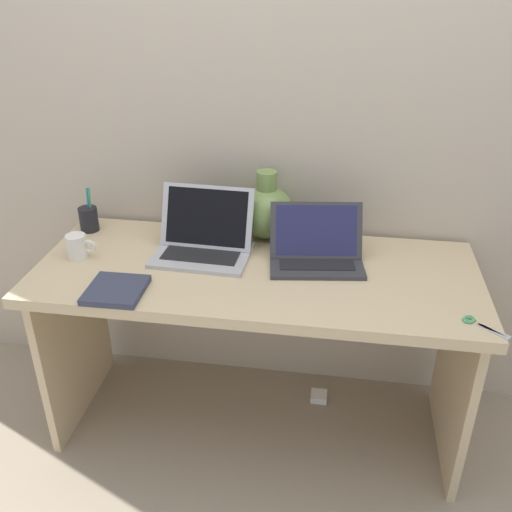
{
  "coord_description": "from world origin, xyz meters",
  "views": [
    {
      "loc": [
        0.27,
        -1.73,
        1.73
      ],
      "look_at": [
        0.0,
        0.0,
        0.79
      ],
      "focal_mm": 39.66,
      "sensor_mm": 36.0,
      "label": 1
    }
  ],
  "objects_px": {
    "laptop_left": "(204,237)",
    "notebook_stack": "(116,290)",
    "pen_cup": "(89,219)",
    "power_brick": "(319,396)",
    "green_vase": "(267,211)",
    "scissors": "(478,324)",
    "laptop_right": "(316,248)",
    "coffee_mug": "(78,247)"
  },
  "relations": [
    {
      "from": "laptop_right",
      "to": "coffee_mug",
      "type": "relative_size",
      "value": 3.22
    },
    {
      "from": "laptop_left",
      "to": "coffee_mug",
      "type": "height_order",
      "value": "laptop_left"
    },
    {
      "from": "laptop_left",
      "to": "green_vase",
      "type": "height_order",
      "value": "green_vase"
    },
    {
      "from": "notebook_stack",
      "to": "scissors",
      "type": "xyz_separation_m",
      "value": [
        1.15,
        -0.0,
        -0.01
      ]
    },
    {
      "from": "laptop_left",
      "to": "coffee_mug",
      "type": "relative_size",
      "value": 3.21
    },
    {
      "from": "laptop_right",
      "to": "coffee_mug",
      "type": "xyz_separation_m",
      "value": [
        -0.86,
        -0.11,
        -0.01
      ]
    },
    {
      "from": "laptop_left",
      "to": "green_vase",
      "type": "distance_m",
      "value": 0.28
    },
    {
      "from": "scissors",
      "to": "coffee_mug",
      "type": "bearing_deg",
      "value": 170.98
    },
    {
      "from": "green_vase",
      "to": "scissors",
      "type": "relative_size",
      "value": 2.09
    },
    {
      "from": "coffee_mug",
      "to": "power_brick",
      "type": "xyz_separation_m",
      "value": [
        0.91,
        0.2,
        -0.77
      ]
    },
    {
      "from": "coffee_mug",
      "to": "power_brick",
      "type": "bearing_deg",
      "value": 12.66
    },
    {
      "from": "laptop_left",
      "to": "notebook_stack",
      "type": "relative_size",
      "value": 1.88
    },
    {
      "from": "laptop_left",
      "to": "scissors",
      "type": "relative_size",
      "value": 2.79
    },
    {
      "from": "laptop_left",
      "to": "coffee_mug",
      "type": "xyz_separation_m",
      "value": [
        -0.45,
        -0.11,
        -0.02
      ]
    },
    {
      "from": "laptop_left",
      "to": "laptop_right",
      "type": "bearing_deg",
      "value": -1.1
    },
    {
      "from": "scissors",
      "to": "power_brick",
      "type": "bearing_deg",
      "value": 137.76
    },
    {
      "from": "power_brick",
      "to": "pen_cup",
      "type": "bearing_deg",
      "value": 178.49
    },
    {
      "from": "green_vase",
      "to": "notebook_stack",
      "type": "bearing_deg",
      "value": -130.82
    },
    {
      "from": "green_vase",
      "to": "scissors",
      "type": "xyz_separation_m",
      "value": [
        0.72,
        -0.5,
        -0.1
      ]
    },
    {
      "from": "notebook_stack",
      "to": "pen_cup",
      "type": "relative_size",
      "value": 1.01
    },
    {
      "from": "pen_cup",
      "to": "scissors",
      "type": "relative_size",
      "value": 1.46
    },
    {
      "from": "notebook_stack",
      "to": "pen_cup",
      "type": "xyz_separation_m",
      "value": [
        -0.28,
        0.44,
        0.04
      ]
    },
    {
      "from": "green_vase",
      "to": "power_brick",
      "type": "bearing_deg",
      "value": -18.28
    },
    {
      "from": "green_vase",
      "to": "pen_cup",
      "type": "xyz_separation_m",
      "value": [
        -0.71,
        -0.06,
        -0.06
      ]
    },
    {
      "from": "pen_cup",
      "to": "scissors",
      "type": "distance_m",
      "value": 1.5
    },
    {
      "from": "laptop_left",
      "to": "power_brick",
      "type": "xyz_separation_m",
      "value": [
        0.46,
        0.09,
        -0.79
      ]
    },
    {
      "from": "power_brick",
      "to": "green_vase",
      "type": "bearing_deg",
      "value": 161.72
    },
    {
      "from": "scissors",
      "to": "power_brick",
      "type": "distance_m",
      "value": 0.96
    },
    {
      "from": "scissors",
      "to": "power_brick",
      "type": "relative_size",
      "value": 1.84
    },
    {
      "from": "pen_cup",
      "to": "power_brick",
      "type": "distance_m",
      "value": 1.24
    },
    {
      "from": "green_vase",
      "to": "coffee_mug",
      "type": "bearing_deg",
      "value": -156.42
    },
    {
      "from": "green_vase",
      "to": "pen_cup",
      "type": "bearing_deg",
      "value": -175.39
    },
    {
      "from": "scissors",
      "to": "laptop_right",
      "type": "bearing_deg",
      "value": 147.54
    },
    {
      "from": "green_vase",
      "to": "scissors",
      "type": "height_order",
      "value": "green_vase"
    },
    {
      "from": "laptop_right",
      "to": "notebook_stack",
      "type": "relative_size",
      "value": 1.88
    },
    {
      "from": "scissors",
      "to": "pen_cup",
      "type": "bearing_deg",
      "value": 162.62
    },
    {
      "from": "notebook_stack",
      "to": "power_brick",
      "type": "height_order",
      "value": "notebook_stack"
    },
    {
      "from": "green_vase",
      "to": "laptop_left",
      "type": "bearing_deg",
      "value": -140.38
    },
    {
      "from": "laptop_left",
      "to": "green_vase",
      "type": "relative_size",
      "value": 1.33
    },
    {
      "from": "green_vase",
      "to": "pen_cup",
      "type": "distance_m",
      "value": 0.72
    },
    {
      "from": "laptop_right",
      "to": "green_vase",
      "type": "bearing_deg",
      "value": 138.77
    },
    {
      "from": "laptop_left",
      "to": "notebook_stack",
      "type": "bearing_deg",
      "value": -124.29
    }
  ]
}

